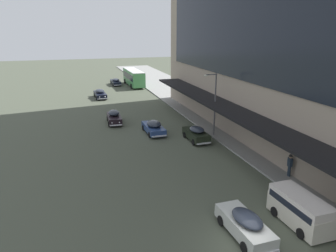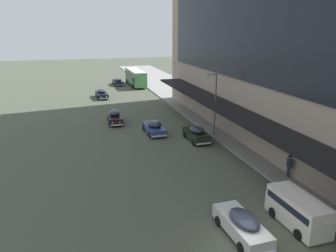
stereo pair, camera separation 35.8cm
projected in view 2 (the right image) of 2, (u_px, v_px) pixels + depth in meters
name	position (u px, v px, depth m)	size (l,w,h in m)	color
ground	(248.00, 249.00, 18.19)	(240.00, 240.00, 0.00)	#464B3C
transit_bus_kerbside_front	(136.00, 77.00, 68.71)	(2.84, 10.56, 3.29)	#489151
sedan_lead_mid	(118.00, 82.00, 69.87)	(1.87, 4.91, 1.42)	black
sedan_oncoming_rear	(154.00, 127.00, 37.87)	(1.97, 4.79, 1.53)	navy
sedan_second_near	(196.00, 134.00, 35.37)	(1.87, 4.34, 1.61)	black
sedan_lead_near	(102.00, 94.00, 57.04)	(1.98, 5.08, 1.51)	black
sedan_far_back	(115.00, 117.00, 41.97)	(1.93, 4.59, 1.66)	black
sedan_second_mid	(242.00, 225.00, 19.09)	(1.88, 4.66, 1.55)	beige
vw_van	(297.00, 208.00, 20.21)	(1.97, 4.58, 1.96)	beige
pedestrian_at_kerb	(289.00, 165.00, 26.40)	(0.33, 0.62, 1.86)	#1F2C3A
street_lamp	(214.00, 100.00, 35.79)	(1.50, 0.28, 6.93)	#4C4C51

